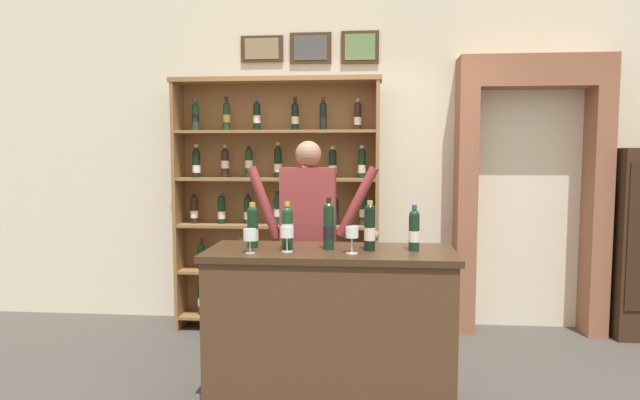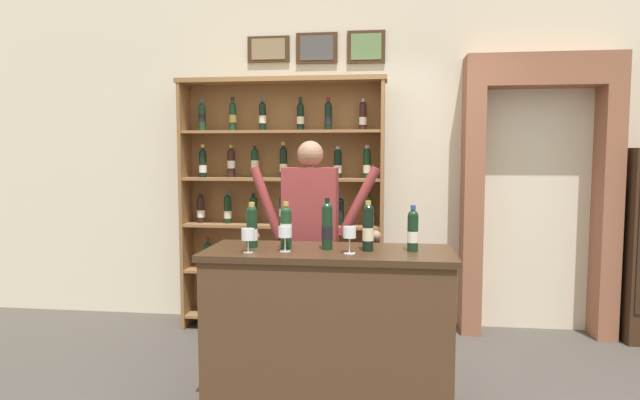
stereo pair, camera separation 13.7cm
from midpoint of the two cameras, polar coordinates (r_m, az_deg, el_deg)
name	(u,v)px [view 1 (the left image)]	position (r m, az deg, el deg)	size (l,w,h in m)	color
back_wall	(355,155)	(5.15, 2.87, 4.74)	(12.00, 0.19, 3.14)	beige
wine_shelf	(277,199)	(4.89, -5.26, 0.05)	(1.83, 0.30, 2.23)	olive
archway_doorway	(528,180)	(5.19, 20.09, 2.00)	(1.29, 0.45, 2.41)	#935B42
tasting_counter	(330,328)	(3.51, -0.08, -13.16)	(1.53, 0.61, 0.99)	#4C331E
shopkeeper	(309,230)	(4.03, -2.17, -3.10)	(0.98, 0.22, 1.67)	#2D3347
tasting_bottle_rosso	(253,227)	(3.48, -8.14, -2.75)	(0.07, 0.07, 0.29)	black
tasting_bottle_bianco	(287,226)	(3.42, -4.56, -2.73)	(0.07, 0.07, 0.29)	#19381E
tasting_bottle_brunello	(329,226)	(3.38, -0.25, -2.68)	(0.07, 0.07, 0.32)	black
tasting_bottle_super_tuscan	(370,227)	(3.35, 4.03, -2.79)	(0.07, 0.07, 0.31)	black
tasting_bottle_vin_santo	(414,230)	(3.38, 8.62, -3.07)	(0.07, 0.07, 0.28)	black
wine_glass_center	(352,233)	(3.25, 2.13, -3.50)	(0.08, 0.08, 0.16)	silver
wine_glass_right	(250,236)	(3.30, -8.47, -3.73)	(0.08, 0.08, 0.15)	silver
wine_glass_spare	(287,233)	(3.32, -4.63, -3.45)	(0.08, 0.08, 0.15)	silver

